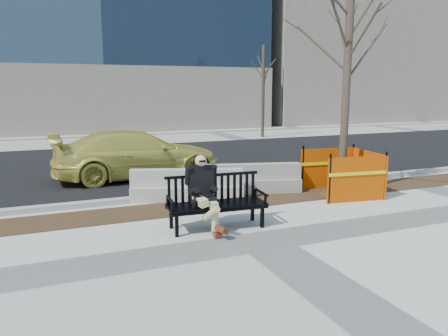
{
  "coord_description": "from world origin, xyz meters",
  "views": [
    {
      "loc": [
        -3.42,
        -6.53,
        2.68
      ],
      "look_at": [
        -0.06,
        1.58,
        1.05
      ],
      "focal_mm": 34.81,
      "sensor_mm": 36.0,
      "label": 1
    }
  ],
  "objects_px": {
    "jersey_barrier_left": "(187,200)",
    "jersey_barrier_right": "(249,192)",
    "tree_fence": "(341,194)",
    "bench": "(217,228)",
    "sedan": "(139,178)",
    "seated_man": "(203,229)"
  },
  "relations": [
    {
      "from": "jersey_barrier_left",
      "to": "jersey_barrier_right",
      "type": "xyz_separation_m",
      "value": [
        1.73,
        0.12,
        0.0
      ]
    },
    {
      "from": "tree_fence",
      "to": "jersey_barrier_left",
      "type": "xyz_separation_m",
      "value": [
        -3.8,
        0.96,
        0.0
      ]
    },
    {
      "from": "tree_fence",
      "to": "jersey_barrier_left",
      "type": "distance_m",
      "value": 3.92
    },
    {
      "from": "bench",
      "to": "jersey_barrier_left",
      "type": "xyz_separation_m",
      "value": [
        0.12,
        2.26,
        0.0
      ]
    },
    {
      "from": "bench",
      "to": "jersey_barrier_right",
      "type": "distance_m",
      "value": 3.02
    },
    {
      "from": "bench",
      "to": "sedan",
      "type": "height_order",
      "value": "sedan"
    },
    {
      "from": "seated_man",
      "to": "sedan",
      "type": "xyz_separation_m",
      "value": [
        -0.17,
        5.28,
        0.0
      ]
    },
    {
      "from": "jersey_barrier_left",
      "to": "jersey_barrier_right",
      "type": "bearing_deg",
      "value": 22.59
    },
    {
      "from": "bench",
      "to": "jersey_barrier_right",
      "type": "bearing_deg",
      "value": 56.26
    },
    {
      "from": "bench",
      "to": "sedan",
      "type": "distance_m",
      "value": 5.37
    },
    {
      "from": "jersey_barrier_left",
      "to": "tree_fence",
      "type": "bearing_deg",
      "value": 4.45
    },
    {
      "from": "seated_man",
      "to": "jersey_barrier_right",
      "type": "height_order",
      "value": "seated_man"
    },
    {
      "from": "seated_man",
      "to": "bench",
      "type": "bearing_deg",
      "value": -11.12
    },
    {
      "from": "bench",
      "to": "jersey_barrier_left",
      "type": "distance_m",
      "value": 2.26
    },
    {
      "from": "bench",
      "to": "jersey_barrier_right",
      "type": "relative_size",
      "value": 0.73
    },
    {
      "from": "seated_man",
      "to": "tree_fence",
      "type": "distance_m",
      "value": 4.37
    },
    {
      "from": "bench",
      "to": "seated_man",
      "type": "bearing_deg",
      "value": 168.88
    },
    {
      "from": "jersey_barrier_right",
      "to": "tree_fence",
      "type": "bearing_deg",
      "value": -12.66
    },
    {
      "from": "seated_man",
      "to": "tree_fence",
      "type": "bearing_deg",
      "value": 20.52
    },
    {
      "from": "bench",
      "to": "jersey_barrier_left",
      "type": "relative_size",
      "value": 0.72
    },
    {
      "from": "jersey_barrier_left",
      "to": "jersey_barrier_right",
      "type": "relative_size",
      "value": 1.01
    },
    {
      "from": "bench",
      "to": "jersey_barrier_left",
      "type": "height_order",
      "value": "bench"
    }
  ]
}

